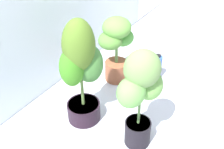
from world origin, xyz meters
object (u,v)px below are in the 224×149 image
object	(u,v)px
potted_plant_back_left	(81,68)
potted_plant_front_left	(140,92)
potted_plant_back_right	(116,44)
nutrient_bottle	(157,67)

from	to	relation	value
potted_plant_back_left	potted_plant_front_left	size ratio (longest dim) A/B	1.11
potted_plant_back_left	potted_plant_back_right	distance (m)	0.60
potted_plant_back_right	nutrient_bottle	xyz separation A→B (m)	(0.22, -0.32, -0.26)
potted_plant_back_left	potted_plant_front_left	bearing A→B (deg)	-90.08
potted_plant_back_left	nutrient_bottle	world-z (taller)	potted_plant_back_left
potted_plant_back_left	nutrient_bottle	distance (m)	0.92
potted_plant_back_left	potted_plant_back_right	size ratio (longest dim) A/B	1.37
potted_plant_back_right	potted_plant_front_left	distance (m)	0.81
nutrient_bottle	potted_plant_front_left	bearing A→B (deg)	-164.41
potted_plant_front_left	nutrient_bottle	world-z (taller)	potted_plant_front_left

